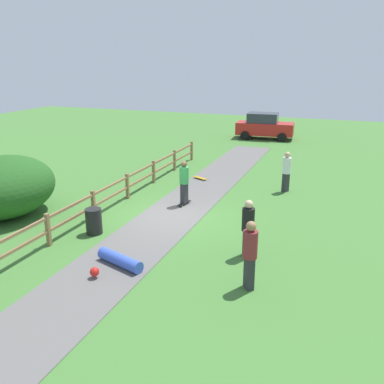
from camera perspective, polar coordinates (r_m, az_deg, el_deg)
The scene contains 12 objects.
ground_plane at distance 16.16m, azimuth -2.88°, elevation -3.27°, with size 60.00×60.00×0.00m, color #427533.
asphalt_path at distance 16.16m, azimuth -2.88°, elevation -3.24°, with size 2.40×28.00×0.02m, color #605E5B.
wooden_fence at distance 17.10m, azimuth -10.91°, elevation -0.01°, with size 0.12×18.12×1.10m.
bush_large at distance 17.37m, azimuth -24.27°, elevation 0.66°, with size 3.48×4.17×2.31m, color #23561E.
trash_bin at distance 14.80m, azimuth -13.23°, elevation -3.89°, with size 0.56×0.56×0.90m, color black.
skater_riding at distance 17.00m, azimuth -1.07°, elevation 1.58°, with size 0.44×0.82×1.85m.
skater_fallen at distance 12.46m, azimuth -10.03°, elevation -9.22°, with size 1.63×1.43×0.36m.
skateboard_loose at distance 20.92m, azimuth 1.11°, elevation 1.93°, with size 0.81×0.52×0.08m.
bystander_maroon at distance 10.96m, azimuth 7.90°, elevation -8.05°, with size 0.53×0.53×1.89m.
bystander_white at distance 19.24m, azimuth 12.74°, elevation 2.96°, with size 0.51×0.51×1.84m.
bystander_black at distance 12.71m, azimuth 7.62°, elevation -4.55°, with size 0.52×0.52×1.81m.
parked_car_red at distance 32.12m, azimuth 9.83°, elevation 8.85°, with size 4.32×2.25×1.92m.
Camera 1 is at (6.14, -13.78, 5.79)m, focal length 39.18 mm.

